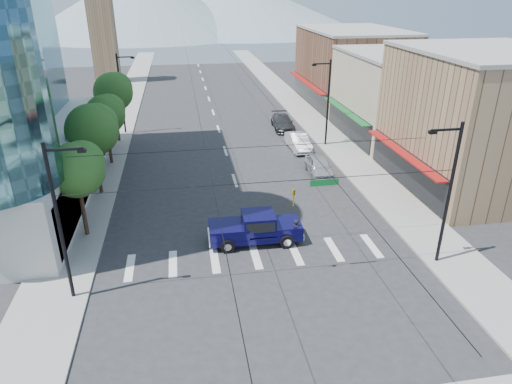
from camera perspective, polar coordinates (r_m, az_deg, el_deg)
ground at (r=28.11m, az=0.86°, el=-9.64°), size 160.00×160.00×0.00m
sidewalk_left at (r=65.27m, az=-16.23°, el=9.61°), size 4.00×120.00×0.15m
sidewalk_right at (r=66.81m, az=4.97°, el=10.81°), size 4.00×120.00×0.15m
shop_near at (r=42.12m, az=26.33°, el=7.84°), size 12.00×14.00×11.00m
shop_mid at (r=53.96m, az=17.83°, el=11.29°), size 12.00×14.00×9.00m
shop_far at (r=68.24m, az=11.88°, el=14.91°), size 12.00×18.00×10.00m
clock_tower at (r=85.91m, az=-18.80°, el=19.87°), size 4.80×4.80×20.40m
mountain_left at (r=173.28m, az=-14.08°, el=22.25°), size 80.00×80.00×22.00m
mountain_right at (r=184.60m, az=-2.06°, el=22.37°), size 90.00×90.00×18.00m
tree_near at (r=31.66m, az=-21.33°, el=2.85°), size 3.65×3.64×6.71m
tree_midnear at (r=38.01m, az=-19.62°, el=7.54°), size 4.09×4.09×7.52m
tree_midfar at (r=44.83m, az=-18.18°, el=9.37°), size 3.65×3.64×6.71m
tree_far at (r=51.46m, az=-17.28°, el=12.01°), size 4.09×4.09×7.52m
signal_rig at (r=24.94m, az=1.78°, el=-2.01°), size 21.80×0.20×9.00m
lamp_pole_nw at (r=54.36m, az=-16.42°, el=12.03°), size 2.00×0.25×9.00m
lamp_pole_ne at (r=48.51m, az=8.86°, el=11.31°), size 2.00×0.25×9.00m
pickup_truck at (r=30.30m, az=-0.16°, el=-4.47°), size 6.27×2.52×2.11m
pedestrian at (r=30.34m, az=5.06°, el=-4.97°), size 0.65×0.77×1.79m
parked_car_near at (r=41.61m, az=7.91°, el=3.24°), size 2.31×5.11×1.70m
parked_car_mid at (r=48.06m, az=5.32°, el=6.28°), size 1.93×5.12×1.67m
parked_car_far at (r=55.05m, az=3.36°, el=8.69°), size 2.55×5.73×1.63m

